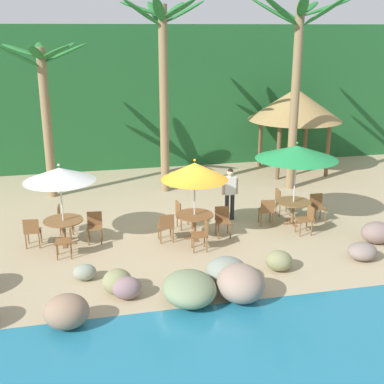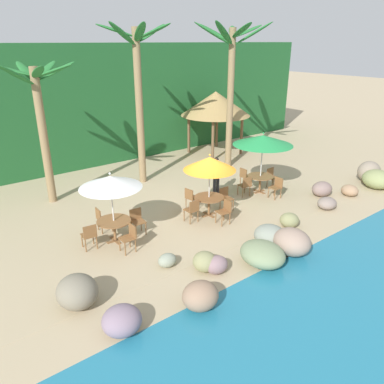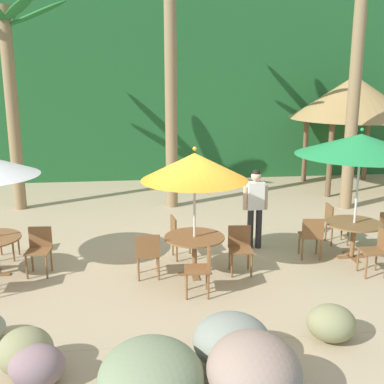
% 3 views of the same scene
% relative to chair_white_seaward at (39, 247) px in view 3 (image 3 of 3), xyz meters
% --- Properties ---
extents(ground_plane, '(120.00, 120.00, 0.00)m').
position_rel_chair_white_seaward_xyz_m(ground_plane, '(2.91, -0.13, -0.51)').
color(ground_plane, tan).
extents(terrace_deck, '(18.00, 5.20, 0.01)m').
position_rel_chair_white_seaward_xyz_m(terrace_deck, '(2.91, -0.13, -0.51)').
color(terrace_deck, tan).
rests_on(terrace_deck, ground).
extents(foliage_backdrop, '(28.00, 2.40, 6.00)m').
position_rel_chair_white_seaward_xyz_m(foliage_backdrop, '(2.91, 8.87, 2.49)').
color(foliage_backdrop, '#1E5628').
rests_on(foliage_backdrop, ground).
extents(rock_seawall, '(15.24, 3.29, 0.95)m').
position_rel_chair_white_seaward_xyz_m(rock_seawall, '(4.11, -3.12, -0.15)').
color(rock_seawall, '#92725A').
rests_on(rock_seawall, ground).
extents(chair_white_seaward, '(0.45, 0.46, 0.87)m').
position_rel_chair_white_seaward_xyz_m(chair_white_seaward, '(0.00, 0.00, 0.00)').
color(chair_white_seaward, brown).
rests_on(chair_white_seaward, ground).
extents(chair_white_inland, '(0.45, 0.45, 0.87)m').
position_rel_chair_white_seaward_xyz_m(chair_white_inland, '(-0.89, 0.83, 0.00)').
color(chair_white_inland, brown).
rests_on(chair_white_inland, ground).
extents(umbrella_orange, '(1.90, 1.90, 2.38)m').
position_rel_chair_white_seaward_xyz_m(umbrella_orange, '(2.83, -0.39, 1.52)').
color(umbrella_orange, silver).
rests_on(umbrella_orange, ground).
extents(dining_table_orange, '(1.10, 1.10, 0.74)m').
position_rel_chair_white_seaward_xyz_m(dining_table_orange, '(2.83, -0.39, 0.10)').
color(dining_table_orange, brown).
rests_on(dining_table_orange, ground).
extents(chair_orange_seaward, '(0.45, 0.45, 0.87)m').
position_rel_chair_white_seaward_xyz_m(chair_orange_seaward, '(3.68, -0.36, 0.00)').
color(chair_orange_seaward, brown).
rests_on(chair_orange_seaward, ground).
extents(chair_orange_inland, '(0.48, 0.48, 0.87)m').
position_rel_chair_white_seaward_xyz_m(chair_orange_inland, '(2.62, 0.44, 0.00)').
color(chair_orange_inland, brown).
rests_on(chair_orange_inland, ground).
extents(chair_orange_left, '(0.42, 0.43, 0.87)m').
position_rel_chair_white_seaward_xyz_m(chair_orange_left, '(1.98, -0.49, 0.00)').
color(chair_orange_left, brown).
rests_on(chair_orange_left, ground).
extents(chair_orange_right, '(0.46, 0.45, 0.87)m').
position_rel_chair_white_seaward_xyz_m(chair_orange_right, '(2.86, -1.24, 0.00)').
color(chair_orange_right, brown).
rests_on(chair_orange_right, ground).
extents(umbrella_green, '(2.48, 2.48, 2.62)m').
position_rel_chair_white_seaward_xyz_m(umbrella_green, '(6.07, 0.06, 1.78)').
color(umbrella_green, silver).
rests_on(umbrella_green, ground).
extents(dining_table_green, '(1.10, 1.10, 0.74)m').
position_rel_chair_white_seaward_xyz_m(dining_table_green, '(6.07, 0.06, 0.10)').
color(dining_table_green, brown).
rests_on(dining_table_green, ground).
extents(chair_green_inland, '(0.44, 0.43, 0.87)m').
position_rel_chair_white_seaward_xyz_m(chair_green_inland, '(6.01, 0.92, 0.00)').
color(chair_green_inland, brown).
rests_on(chair_green_inland, ground).
extents(chair_green_left, '(0.48, 0.48, 0.87)m').
position_rel_chair_white_seaward_xyz_m(chair_green_left, '(5.22, 0.10, 0.00)').
color(chair_green_left, brown).
rests_on(chair_green_left, ground).
extents(chair_green_right, '(0.44, 0.43, 0.87)m').
position_rel_chair_white_seaward_xyz_m(chair_green_right, '(6.15, -0.79, 0.00)').
color(chair_green_right, brown).
rests_on(chair_green_right, ground).
extents(palm_tree_nearest, '(3.02, 3.19, 5.43)m').
position_rel_chair_white_seaward_xyz_m(palm_tree_nearest, '(-1.33, 4.54, 3.27)').
color(palm_tree_nearest, olive).
rests_on(palm_tree_nearest, ground).
extents(palm_tree_second, '(3.02, 3.05, 6.81)m').
position_rel_chair_white_seaward_xyz_m(palm_tree_second, '(2.76, 4.31, 4.08)').
color(palm_tree_second, olive).
rests_on(palm_tree_second, ground).
extents(palm_tree_third, '(3.66, 3.67, 6.94)m').
position_rel_chair_white_seaward_xyz_m(palm_tree_third, '(7.46, 3.60, 4.26)').
color(palm_tree_third, olive).
rests_on(palm_tree_third, ground).
extents(palapa_hut, '(3.89, 3.89, 3.51)m').
position_rel_chair_white_seaward_xyz_m(palapa_hut, '(8.52, 5.87, 2.32)').
color(palapa_hut, brown).
rests_on(palapa_hut, ground).
extents(waiter_in_white, '(0.52, 0.21, 1.70)m').
position_rel_chair_white_seaward_xyz_m(waiter_in_white, '(4.25, 0.84, 0.47)').
color(waiter_in_white, '#232328').
rests_on(waiter_in_white, ground).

